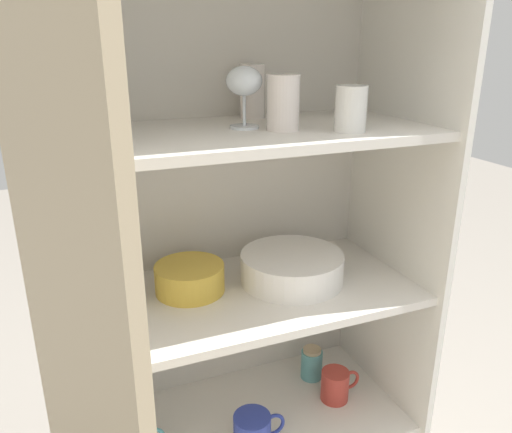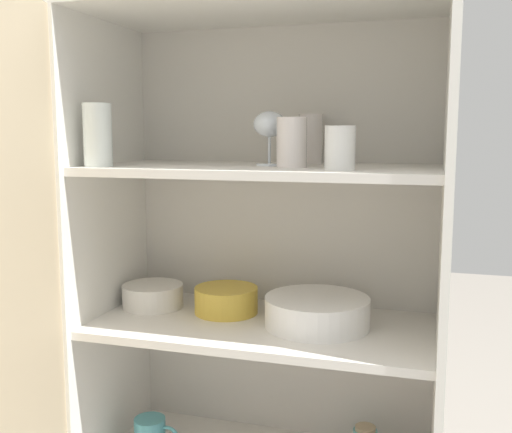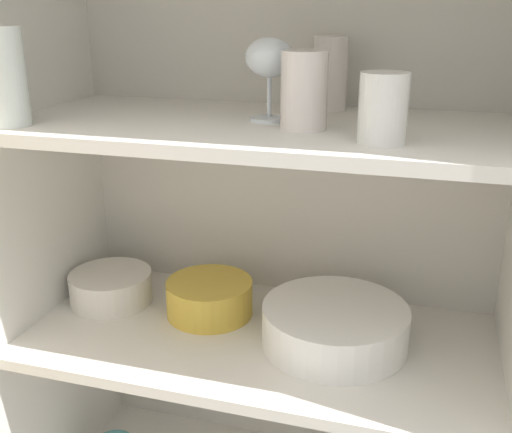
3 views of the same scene
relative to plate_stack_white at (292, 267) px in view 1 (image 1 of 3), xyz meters
The scene contains 17 objects.
cupboard_back_panel 0.24m from the plate_stack_white, 124.34° to the left, with size 0.86×0.02×1.44m, color silver.
cupboard_side_left 0.55m from the plate_stack_white, behind, with size 0.02×0.43×1.44m, color white.
cupboard_side_right 0.29m from the plate_stack_white, ahead, with size 0.02×0.43×1.44m, color white.
shelf_board_lower 0.44m from the plate_stack_white, behind, with size 0.82×0.39×0.02m, color silver.
shelf_board_middle 0.14m from the plate_stack_white, behind, with size 0.82×0.39×0.02m, color silver.
shelf_board_upper 0.36m from the plate_stack_white, behind, with size 0.82×0.39×0.02m, color silver.
tumbler_glass_0 0.44m from the plate_stack_white, 109.73° to the left, with size 0.06×0.06×0.12m.
tumbler_glass_1 0.41m from the plate_stack_white, 138.22° to the right, with size 0.07×0.07×0.11m.
tumbler_glass_2 0.66m from the plate_stack_white, 163.25° to the right, with size 0.07×0.07×0.15m.
tumbler_glass_3 0.42m from the plate_stack_white, 60.87° to the right, with size 0.06×0.06×0.09m.
wine_glass_0 0.46m from the plate_stack_white, behind, with size 0.08×0.08×0.13m.
plate_stack_white is the anchor object (origin of this frame).
mixing_bowl_large 0.25m from the plate_stack_white, behind, with size 0.16×0.16×0.07m.
serving_bowl_small 0.45m from the plate_stack_white, behind, with size 0.16×0.16×0.06m.
coffee_mug_extra_1 0.39m from the plate_stack_white, 11.49° to the right, with size 0.12×0.08×0.09m.
coffee_mug_extra_2 0.41m from the plate_stack_white, 143.85° to the right, with size 0.13×0.09×0.09m.
storage_jar 0.39m from the plate_stack_white, 35.73° to the left, with size 0.06×0.06×0.10m.
Camera 1 is at (-0.36, -0.79, 1.27)m, focal length 35.00 mm.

